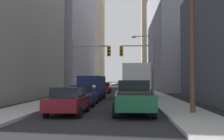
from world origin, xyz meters
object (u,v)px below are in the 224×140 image
object	(u,v)px
city_bus	(137,79)
pickup_truck_green	(134,97)
sedan_red	(104,87)
cargo_van_navy	(92,86)
traffic_signal_near_left	(89,59)
traffic_signal_near_right	(138,59)
sedan_maroon	(69,100)
sedan_blue	(84,95)

from	to	relation	value
city_bus	pickup_truck_green	bearing A→B (deg)	-92.71
city_bus	sedan_red	world-z (taller)	city_bus
city_bus	cargo_van_navy	bearing A→B (deg)	-139.44
city_bus	traffic_signal_near_left	xyz separation A→B (m)	(-4.97, -2.00, 2.13)
traffic_signal_near_left	traffic_signal_near_right	size ratio (longest dim) A/B	1.00
sedan_maroon	traffic_signal_near_left	xyz separation A→B (m)	(-0.69, 12.39, 3.28)
sedan_blue	traffic_signal_near_left	distance (m)	8.10
sedan_maroon	traffic_signal_near_right	xyz separation A→B (m)	(4.38, 12.39, 3.26)
sedan_blue	traffic_signal_near_right	xyz separation A→B (m)	(4.39, 7.38, 3.26)
city_bus	cargo_van_navy	size ratio (longest dim) A/B	2.21
cargo_van_navy	traffic_signal_near_left	world-z (taller)	traffic_signal_near_left
city_bus	cargo_van_navy	world-z (taller)	city_bus
traffic_signal_near_left	sedan_maroon	bearing A→B (deg)	-86.81
sedan_maroon	traffic_signal_near_right	distance (m)	13.54
sedan_maroon	traffic_signal_near_left	size ratio (longest dim) A/B	0.71
city_bus	pickup_truck_green	xyz separation A→B (m)	(-0.66, -13.84, -1.00)
traffic_signal_near_left	city_bus	bearing A→B (deg)	21.89
sedan_red	cargo_van_navy	bearing A→B (deg)	-89.91
cargo_van_navy	sedan_maroon	bearing A→B (deg)	-89.36
sedan_blue	traffic_signal_near_left	world-z (taller)	traffic_signal_near_left
sedan_blue	city_bus	bearing A→B (deg)	65.41
sedan_blue	traffic_signal_near_left	xyz separation A→B (m)	(-0.68, 7.38, 3.28)
traffic_signal_near_right	pickup_truck_green	bearing A→B (deg)	-93.62
pickup_truck_green	cargo_van_navy	distance (m)	10.75
city_bus	sedan_red	size ratio (longest dim) A/B	2.75
city_bus	pickup_truck_green	size ratio (longest dim) A/B	2.13
pickup_truck_green	sedan_red	size ratio (longest dim) A/B	1.29
sedan_maroon	traffic_signal_near_left	world-z (taller)	traffic_signal_near_left
sedan_blue	sedan_red	xyz separation A→B (m)	(-0.13, 18.19, 0.00)
cargo_van_navy	sedan_maroon	size ratio (longest dim) A/B	1.24
traffic_signal_near_left	traffic_signal_near_right	xyz separation A→B (m)	(5.07, -0.00, -0.03)
pickup_truck_green	sedan_maroon	world-z (taller)	pickup_truck_green
traffic_signal_near_left	traffic_signal_near_right	world-z (taller)	same
traffic_signal_near_right	city_bus	bearing A→B (deg)	92.70
cargo_van_navy	traffic_signal_near_left	xyz separation A→B (m)	(-0.57, 1.77, 2.77)
sedan_maroon	sedan_blue	distance (m)	5.01
traffic_signal_near_right	cargo_van_navy	bearing A→B (deg)	-158.52
pickup_truck_green	sedan_blue	world-z (taller)	pickup_truck_green
city_bus	sedan_red	bearing A→B (deg)	116.63
sedan_red	traffic_signal_near_left	world-z (taller)	traffic_signal_near_left
pickup_truck_green	sedan_blue	distance (m)	5.76
sedan_red	sedan_maroon	bearing A→B (deg)	-89.66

